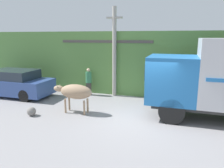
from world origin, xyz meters
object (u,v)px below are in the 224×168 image
Objects in this scene: parked_suv at (13,83)px; roadside_rock at (31,111)px; brown_cow at (75,92)px; pedestrian_on_hill at (89,80)px; utility_pole at (114,51)px.

parked_suv reaches higher than roadside_rock.
brown_cow is 4.85× the size of roadside_rock.
pedestrian_on_hill is at bearing 76.17° from roadside_rock.
pedestrian_on_hill is 4.11× the size of roadside_rock.
roadside_rock is at bearing 56.80° from pedestrian_on_hill.
brown_cow is 3.86m from utility_pole.
pedestrian_on_hill is 2.35m from utility_pole.
parked_suv is at bearing 1.32° from pedestrian_on_hill.
brown_cow is 5.05m from parked_suv.
utility_pole reaches higher than roadside_rock.
pedestrian_on_hill is 4.23m from roadside_rock.
brown_cow reaches higher than roadside_rock.
pedestrian_on_hill is 0.32× the size of utility_pole.
parked_suv is 2.87× the size of pedestrian_on_hill.
roadside_rock is at bearing -161.06° from brown_cow.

